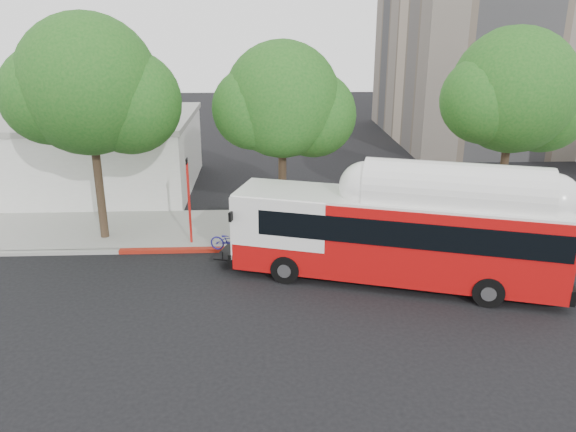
% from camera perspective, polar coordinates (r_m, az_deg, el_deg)
% --- Properties ---
extents(ground, '(120.00, 120.00, 0.00)m').
position_cam_1_polar(ground, '(20.65, 2.86, -7.61)').
color(ground, black).
rests_on(ground, ground).
extents(sidewalk, '(60.00, 5.00, 0.15)m').
position_cam_1_polar(sidewalk, '(26.56, 1.56, -1.13)').
color(sidewalk, gray).
rests_on(sidewalk, ground).
extents(curb_strip, '(60.00, 0.30, 0.15)m').
position_cam_1_polar(curb_strip, '(24.15, 2.00, -3.27)').
color(curb_strip, gray).
rests_on(curb_strip, ground).
extents(red_curb_segment, '(10.00, 0.32, 0.16)m').
position_cam_1_polar(red_curb_segment, '(24.10, -5.14, -3.38)').
color(red_curb_segment, maroon).
rests_on(red_curb_segment, ground).
extents(street_tree_left, '(6.67, 5.80, 9.74)m').
position_cam_1_polar(street_tree_left, '(24.95, -18.52, 12.04)').
color(street_tree_left, '#2D2116').
rests_on(street_tree_left, ground).
extents(street_tree_mid, '(5.75, 5.00, 8.62)m').
position_cam_1_polar(street_tree_mid, '(24.66, 0.36, 11.29)').
color(street_tree_mid, '#2D2116').
rests_on(street_tree_mid, ground).
extents(street_tree_right, '(6.21, 5.40, 9.18)m').
position_cam_1_polar(street_tree_right, '(26.88, 22.72, 11.25)').
color(street_tree_right, '#2D2116').
rests_on(street_tree_right, ground).
extents(low_commercial_bldg, '(16.20, 10.20, 4.25)m').
position_cam_1_polar(low_commercial_bldg, '(35.27, -22.82, 6.01)').
color(low_commercial_bldg, silver).
rests_on(low_commercial_bldg, ground).
extents(transit_bus, '(12.83, 5.99, 3.77)m').
position_cam_1_polar(transit_bus, '(21.06, 10.99, -2.15)').
color(transit_bus, '#B80C0C').
rests_on(transit_bus, ground).
extents(signal_pole, '(0.11, 0.37, 3.90)m').
position_cam_1_polar(signal_pole, '(24.32, -10.01, 1.43)').
color(signal_pole, red).
rests_on(signal_pole, ground).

